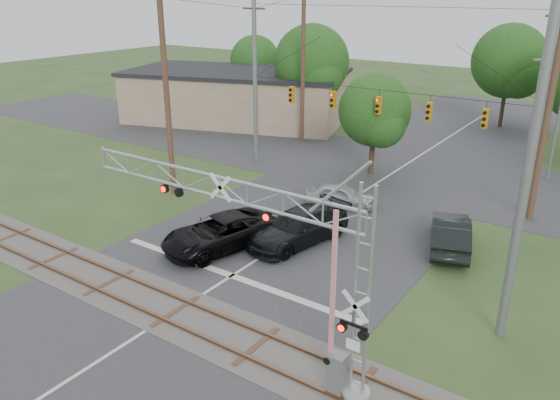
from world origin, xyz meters
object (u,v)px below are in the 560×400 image
Objects in this scene: car_dark at (298,227)px; streetlight at (557,114)px; pickup_black at (220,233)px; commercial_building at (237,95)px; traffic_signal_span at (393,100)px; sedan_silver at (340,196)px; crossing_gantry at (266,243)px.

streetlight is (8.40, 17.43, 3.61)m from car_dark.
commercial_building reaches higher than pickup_black.
traffic_signal_span is 2.43× the size of streetlight.
traffic_signal_span is 4.82× the size of sedan_silver.
pickup_black is 3.90m from car_dark.
sedan_silver is at bearing 108.99° from crossing_gantry.
streetlight is (28.08, -2.26, 2.06)m from commercial_building.
commercial_building is at bearing 143.97° from pickup_black.
crossing_gantry is at bearing -78.30° from traffic_signal_span.
traffic_signal_span is 0.86× the size of commercial_building.
crossing_gantry reaches higher than pickup_black.
crossing_gantry is 36.99m from commercial_building.
crossing_gantry is 10.14m from car_dark.
car_dark is at bearing 166.43° from sedan_silver.
pickup_black is 0.74× the size of streetlight.
pickup_black is 28.09m from commercial_building.
pickup_black is (-3.20, -12.58, -4.85)m from traffic_signal_span.
sedan_silver is at bearing -126.86° from streetlight.
traffic_signal_span is 3.28× the size of pickup_black.
car_dark is 0.26× the size of commercial_building.
crossing_gantry is 1.96× the size of pickup_black.
sedan_silver is (-0.99, -4.43, -4.99)m from traffic_signal_span.
car_dark is (2.80, 2.71, 0.02)m from pickup_black.
car_dark is at bearing -62.59° from commercial_building.
crossing_gantry is 0.51× the size of commercial_building.
traffic_signal_span is at bearing -32.38° from sedan_silver.
sedan_silver is 0.50× the size of streetlight.
traffic_signal_span reaches higher than streetlight.
sedan_silver is at bearing -102.60° from traffic_signal_span.
commercial_building is (-23.87, 28.18, -2.07)m from crossing_gantry.
traffic_signal_span is at bearing -136.62° from streetlight.
commercial_building is at bearing 130.27° from crossing_gantry.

